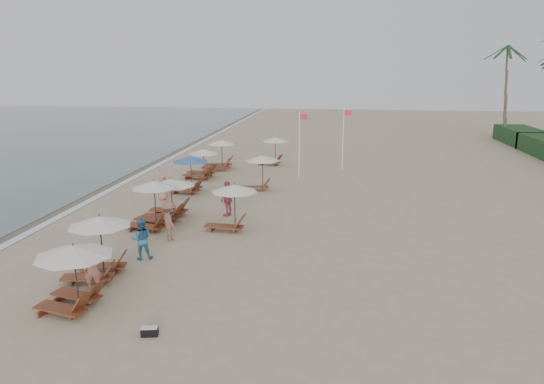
# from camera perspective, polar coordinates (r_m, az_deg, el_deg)

# --- Properties ---
(ground) EXTENTS (160.00, 160.00, 0.00)m
(ground) POSITION_cam_1_polar(r_m,az_deg,el_deg) (19.22, -2.60, -9.19)
(ground) COLOR tan
(ground) RESTS_ON ground
(wet_sand_band) EXTENTS (3.20, 140.00, 0.01)m
(wet_sand_band) POSITION_cam_1_polar(r_m,az_deg,el_deg) (32.45, -21.56, -0.49)
(wet_sand_band) COLOR #6B5E4C
(wet_sand_band) RESTS_ON ground
(foam_line) EXTENTS (0.50, 140.00, 0.02)m
(foam_line) POSITION_cam_1_polar(r_m,az_deg,el_deg) (31.84, -19.51, -0.56)
(foam_line) COLOR white
(foam_line) RESTS_ON ground
(lounger_station_0) EXTENTS (2.56, 2.46, 2.17)m
(lounger_station_0) POSITION_cam_1_polar(r_m,az_deg,el_deg) (17.21, -22.10, -8.53)
(lounger_station_0) COLOR brown
(lounger_station_0) RESTS_ON ground
(lounger_station_1) EXTENTS (2.55, 2.28, 2.39)m
(lounger_station_1) POSITION_cam_1_polar(r_m,az_deg,el_deg) (19.36, -19.51, -5.87)
(lounger_station_1) COLOR brown
(lounger_station_1) RESTS_ON ground
(lounger_station_2) EXTENTS (2.53, 2.18, 2.36)m
(lounger_station_2) POSITION_cam_1_polar(r_m,az_deg,el_deg) (24.70, -13.74, -1.42)
(lounger_station_2) COLOR brown
(lounger_station_2) RESTS_ON ground
(lounger_station_3) EXTENTS (2.72, 2.44, 2.09)m
(lounger_station_3) POSITION_cam_1_polar(r_m,az_deg,el_deg) (26.14, -11.91, -0.67)
(lounger_station_3) COLOR brown
(lounger_station_3) RESTS_ON ground
(lounger_station_4) EXTENTS (2.48, 2.30, 2.30)m
(lounger_station_4) POSITION_cam_1_polar(r_m,az_deg,el_deg) (31.47, -9.59, 2.23)
(lounger_station_4) COLOR brown
(lounger_station_4) RESTS_ON ground
(lounger_station_5) EXTENTS (2.63, 2.47, 2.09)m
(lounger_station_5) POSITION_cam_1_polar(r_m,az_deg,el_deg) (35.58, -8.24, 3.18)
(lounger_station_5) COLOR brown
(lounger_station_5) RESTS_ON ground
(lounger_station_6) EXTENTS (2.65, 2.26, 2.30)m
(lounger_station_6) POSITION_cam_1_polar(r_m,az_deg,el_deg) (38.52, -6.17, 4.14)
(lounger_station_6) COLOR brown
(lounger_station_6) RESTS_ON ground
(inland_station_0) EXTENTS (2.60, 2.24, 2.22)m
(inland_station_0) POSITION_cam_1_polar(r_m,az_deg,el_deg) (23.68, -4.80, -1.07)
(inland_station_0) COLOR brown
(inland_station_0) RESTS_ON ground
(inland_station_1) EXTENTS (2.53, 2.24, 2.22)m
(inland_station_1) POSITION_cam_1_polar(r_m,az_deg,el_deg) (31.61, -1.38, 2.89)
(inland_station_1) COLOR brown
(inland_station_1) RESTS_ON ground
(inland_station_2) EXTENTS (2.67, 2.24, 2.22)m
(inland_station_2) POSITION_cam_1_polar(r_m,az_deg,el_deg) (40.13, 0.08, 5.14)
(inland_station_2) COLOR brown
(inland_station_2) RESTS_ON ground
(beachgoer_near) EXTENTS (0.72, 0.59, 1.71)m
(beachgoer_near) POSITION_cam_1_polar(r_m,az_deg,el_deg) (18.40, -19.90, -8.27)
(beachgoer_near) COLOR #A56A59
(beachgoer_near) RESTS_ON ground
(beachgoer_mid_a) EXTENTS (0.99, 0.87, 1.70)m
(beachgoer_mid_a) POSITION_cam_1_polar(r_m,az_deg,el_deg) (20.88, -14.77, -5.24)
(beachgoer_mid_a) COLOR teal
(beachgoer_mid_a) RESTS_ON ground
(beachgoer_mid_b) EXTENTS (1.27, 1.33, 1.82)m
(beachgoer_mid_b) POSITION_cam_1_polar(r_m,az_deg,el_deg) (22.79, -11.65, -3.29)
(beachgoer_mid_b) COLOR brown
(beachgoer_mid_b) RESTS_ON ground
(beachgoer_far_a) EXTENTS (0.88, 1.20, 1.90)m
(beachgoer_far_a) POSITION_cam_1_polar(r_m,az_deg,el_deg) (26.10, -5.09, -0.76)
(beachgoer_far_a) COLOR #B44861
(beachgoer_far_a) RESTS_ON ground
(beachgoer_far_b) EXTENTS (0.79, 0.86, 1.48)m
(beachgoer_far_b) POSITION_cam_1_polar(r_m,az_deg,el_deg) (30.00, -12.40, 0.49)
(beachgoer_far_b) COLOR tan
(beachgoer_far_b) RESTS_ON ground
(duffel_bag) EXTENTS (0.53, 0.34, 0.27)m
(duffel_bag) POSITION_cam_1_polar(r_m,az_deg,el_deg) (15.39, -13.89, -15.27)
(duffel_bag) COLOR black
(duffel_bag) RESTS_ON ground
(flag_pole_near) EXTENTS (0.60, 0.08, 4.70)m
(flag_pole_near) POSITION_cam_1_polar(r_m,az_deg,el_deg) (35.32, 3.21, 5.87)
(flag_pole_near) COLOR silver
(flag_pole_near) RESTS_ON ground
(flag_pole_far) EXTENTS (0.60, 0.08, 4.73)m
(flag_pole_far) POSITION_cam_1_polar(r_m,az_deg,el_deg) (38.45, 8.23, 6.43)
(flag_pole_far) COLOR silver
(flag_pole_far) RESTS_ON ground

